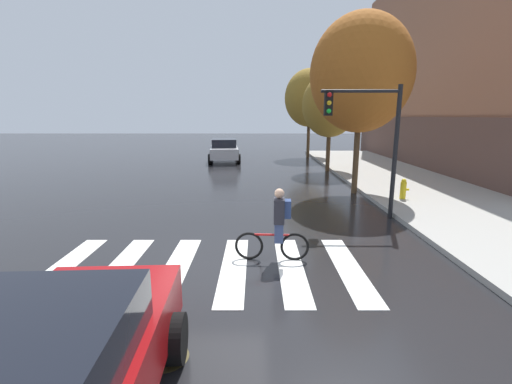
{
  "coord_description": "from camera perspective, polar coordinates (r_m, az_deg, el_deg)",
  "views": [
    {
      "loc": [
        0.99,
        -7.21,
        3.27
      ],
      "look_at": [
        0.98,
        2.09,
        1.25
      ],
      "focal_mm": 24.73,
      "sensor_mm": 36.0,
      "label": 1
    }
  ],
  "objects": [
    {
      "name": "street_tree_far",
      "position": [
        28.58,
        8.72,
        14.81
      ],
      "size": [
        3.84,
        3.84,
        6.84
      ],
      "color": "#4C3823",
      "rests_on": "ground"
    },
    {
      "name": "ground_plane",
      "position": [
        7.98,
        -7.25,
        -12.07
      ],
      "size": [
        120.0,
        120.0,
        0.0
      ],
      "primitive_type": "plane",
      "color": "black"
    },
    {
      "name": "fire_hydrant",
      "position": [
        14.6,
        22.79,
        0.46
      ],
      "size": [
        0.33,
        0.22,
        0.78
      ],
      "color": "gold",
      "rests_on": "sidewalk"
    },
    {
      "name": "crosswalk_stripes",
      "position": [
        7.99,
        -8.15,
        -12.01
      ],
      "size": [
        6.84,
        3.49,
        0.01
      ],
      "color": "silver",
      "rests_on": "ground"
    },
    {
      "name": "street_tree_mid",
      "position": [
        21.45,
        11.96,
        13.6
      ],
      "size": [
        3.23,
        3.23,
        5.74
      ],
      "color": "#4C3823",
      "rests_on": "ground"
    },
    {
      "name": "cyclist",
      "position": [
        8.04,
        3.56,
        -5.37
      ],
      "size": [
        1.71,
        0.37,
        1.69
      ],
      "color": "black",
      "rests_on": "ground"
    },
    {
      "name": "street_tree_near",
      "position": [
        15.57,
        16.7,
        17.86
      ],
      "size": [
        4.1,
        4.1,
        7.3
      ],
      "color": "#4C3823",
      "rests_on": "ground"
    },
    {
      "name": "manhole_cover",
      "position": [
        5.52,
        -14.31,
        -24.45
      ],
      "size": [
        0.64,
        0.64,
        0.01
      ],
      "primitive_type": "cylinder",
      "color": "#473D1E",
      "rests_on": "ground"
    },
    {
      "name": "sedan_mid",
      "position": [
        25.92,
        -5.1,
        6.82
      ],
      "size": [
        2.55,
        4.89,
        1.64
      ],
      "color": "#B7B7BC",
      "rests_on": "ground"
    },
    {
      "name": "traffic_light_near",
      "position": [
        11.61,
        18.09,
        9.62
      ],
      "size": [
        2.47,
        0.28,
        4.2
      ],
      "color": "black",
      "rests_on": "ground"
    }
  ]
}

